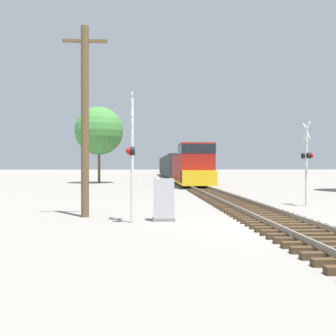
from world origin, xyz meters
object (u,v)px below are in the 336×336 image
Objects in this scene: freight_train at (175,167)px; crossing_signal_far at (307,158)px; tree_mid_background at (99,131)px; utility_pole at (85,119)px; crossing_signal_near at (132,153)px; relay_cabinet at (164,200)px.

crossing_signal_far reaches higher than freight_train.
tree_mid_background reaches higher than crossing_signal_far.
freight_train is 44.22m from crossing_signal_far.
crossing_signal_near is at bearing -41.78° from utility_pole.
utility_pole is 0.85× the size of tree_mid_background.
relay_cabinet is (1.19, 0.47, -1.77)m from crossing_signal_near.
relay_cabinet is at bearing -94.70° from freight_train.
freight_train is 13.95× the size of crossing_signal_far.
crossing_signal_near is at bearing 122.64° from crossing_signal_far.
crossing_signal_far is at bearing -85.33° from freight_train.
tree_mid_background is at bearing 100.90° from relay_cabinet.
crossing_signal_near is 2.96× the size of relay_cabinet.
freight_train is 7.82× the size of utility_pole.
crossing_signal_far is (3.60, -44.07, 0.53)m from freight_train.
relay_cabinet is at bearing 124.11° from crossing_signal_far.
tree_mid_background reaches higher than crossing_signal_near.
utility_pole is at bearing -84.29° from tree_mid_background.
freight_train is at bearing 81.48° from utility_pole.
freight_train is at bearing 171.85° from crossing_signal_near.
freight_train is 48.45m from utility_pole.
tree_mid_background is (-3.13, 31.26, 2.27)m from utility_pole.
tree_mid_background is at bearing -121.80° from freight_train.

